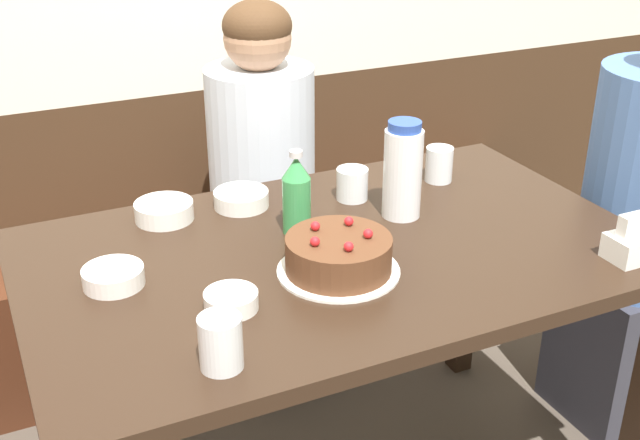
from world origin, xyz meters
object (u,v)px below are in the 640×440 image
(birthday_cake, at_px, (339,255))
(bowl_soup_white, at_px, (231,301))
(glass_water_tall, at_px, (439,164))
(person_pale_blue_shirt, at_px, (263,207))
(glass_tumbler_short, at_px, (352,184))
(napkin_holder, at_px, (634,242))
(bowl_sauce_shallow, at_px, (241,199))
(water_pitcher, at_px, (403,171))
(bowl_rice_small, at_px, (113,277))
(bowl_side_dish, at_px, (164,211))
(soju_bottle, at_px, (297,194))
(bench_seat, at_px, (225,283))
(glass_shot_small, at_px, (221,342))

(birthday_cake, height_order, bowl_soup_white, birthday_cake)
(glass_water_tall, relative_size, person_pale_blue_shirt, 0.08)
(glass_tumbler_short, height_order, person_pale_blue_shirt, person_pale_blue_shirt)
(napkin_holder, xyz_separation_m, bowl_soup_white, (-0.84, 0.17, -0.02))
(bowl_sauce_shallow, height_order, person_pale_blue_shirt, person_pale_blue_shirt)
(water_pitcher, distance_m, glass_tumbler_short, 0.16)
(glass_tumbler_short, bearing_deg, water_pitcher, -65.39)
(bowl_rice_small, distance_m, glass_tumbler_short, 0.65)
(bowl_side_dish, bearing_deg, soju_bottle, -36.84)
(bench_seat, relative_size, napkin_holder, 20.95)
(napkin_holder, bearing_deg, bowl_side_dish, 144.32)
(birthday_cake, bearing_deg, soju_bottle, 90.65)
(napkin_holder, distance_m, bowl_rice_small, 1.08)
(water_pitcher, distance_m, soju_bottle, 0.26)
(bowl_rice_small, distance_m, bowl_side_dish, 0.31)
(water_pitcher, distance_m, glass_shot_small, 0.70)
(bench_seat, relative_size, water_pitcher, 9.88)
(glass_water_tall, bearing_deg, bench_seat, 124.04)
(birthday_cake, relative_size, bowl_side_dish, 1.86)
(water_pitcher, relative_size, person_pale_blue_shirt, 0.20)
(birthday_cake, relative_size, soju_bottle, 1.30)
(bowl_soup_white, bearing_deg, bench_seat, 73.20)
(birthday_cake, distance_m, bowl_sauce_shallow, 0.40)
(person_pale_blue_shirt, bearing_deg, bowl_side_dish, -46.32)
(water_pitcher, bearing_deg, bench_seat, 105.84)
(bench_seat, bearing_deg, soju_bottle, -93.74)
(bowl_rice_small, height_order, bowl_sauce_shallow, bowl_sauce_shallow)
(bowl_rice_small, height_order, glass_tumbler_short, glass_tumbler_short)
(bowl_soup_white, xyz_separation_m, person_pale_blue_shirt, (0.38, 0.81, -0.22))
(glass_tumbler_short, distance_m, person_pale_blue_shirt, 0.51)
(bowl_sauce_shallow, height_order, glass_shot_small, glass_shot_small)
(glass_shot_small, bearing_deg, glass_tumbler_short, 45.38)
(water_pitcher, relative_size, bowl_rice_small, 1.89)
(napkin_holder, xyz_separation_m, bowl_sauce_shallow, (-0.66, 0.60, -0.02))
(birthday_cake, bearing_deg, person_pale_blue_shirt, 80.46)
(bowl_soup_white, bearing_deg, bowl_sauce_shallow, 67.57)
(bowl_sauce_shallow, relative_size, glass_tumbler_short, 1.68)
(bowl_sauce_shallow, distance_m, glass_tumbler_short, 0.27)
(soju_bottle, bearing_deg, birthday_cake, -89.35)
(bench_seat, relative_size, glass_water_tall, 25.36)
(water_pitcher, height_order, glass_shot_small, water_pitcher)
(bench_seat, bearing_deg, water_pitcher, -74.16)
(soju_bottle, relative_size, bowl_soup_white, 1.88)
(napkin_holder, distance_m, bowl_soup_white, 0.86)
(bowl_soup_white, relative_size, bowl_side_dish, 0.76)
(water_pitcher, xyz_separation_m, bowl_soup_white, (-0.50, -0.22, -0.10))
(bench_seat, bearing_deg, bowl_rice_small, -121.26)
(glass_shot_small, distance_m, person_pale_blue_shirt, 1.10)
(soju_bottle, xyz_separation_m, bowl_rice_small, (-0.43, -0.06, -0.07))
(person_pale_blue_shirt, bearing_deg, napkin_holder, 25.31)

